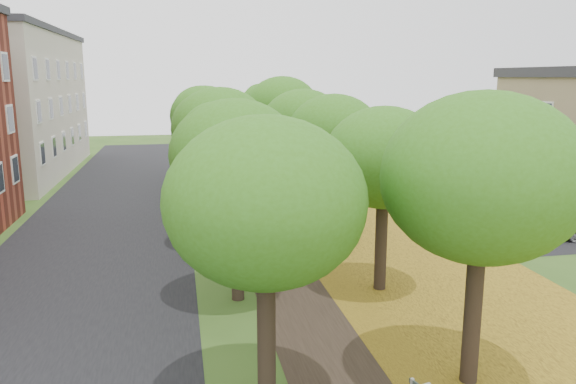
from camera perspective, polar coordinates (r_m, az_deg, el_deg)
name	(u,v)px	position (r m, az deg, el deg)	size (l,w,h in m)	color
street_asphalt	(102,233)	(27.19, -18.34, -3.96)	(8.00, 70.00, 0.01)	black
footpath	(264,225)	(27.23, -2.48, -3.34)	(3.20, 70.00, 0.01)	black
leaf_verge	(362,220)	(28.37, 7.57, -2.81)	(7.50, 70.00, 0.01)	#B08C20
parking_lot	(505,208)	(32.88, 21.19, -1.51)	(9.00, 16.00, 0.01)	black
tree_row_west	(216,129)	(26.18, -7.36, 6.38)	(4.31, 34.31, 6.54)	black
tree_row_east	(317,127)	(26.91, 2.95, 6.60)	(4.31, 34.31, 6.54)	black
car_silver	(540,222)	(27.39, 24.26, -2.82)	(1.61, 4.00, 1.36)	#B6B7BB
car_red	(482,205)	(29.91, 19.10, -1.30)	(1.42, 4.07, 1.34)	maroon
car_grey	(478,204)	(30.23, 18.75, -1.12)	(1.91, 4.70, 1.37)	#303035
car_white	(424,181)	(35.84, 13.68, 1.13)	(2.34, 5.07, 1.41)	silver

